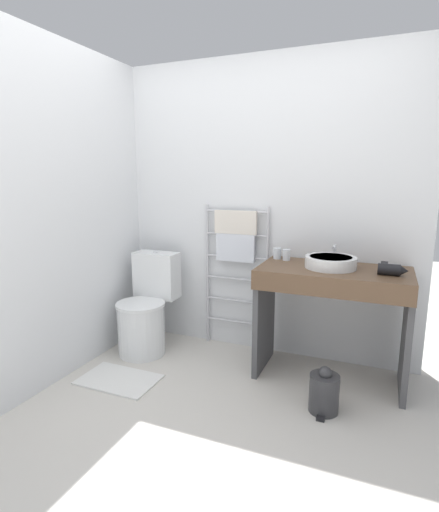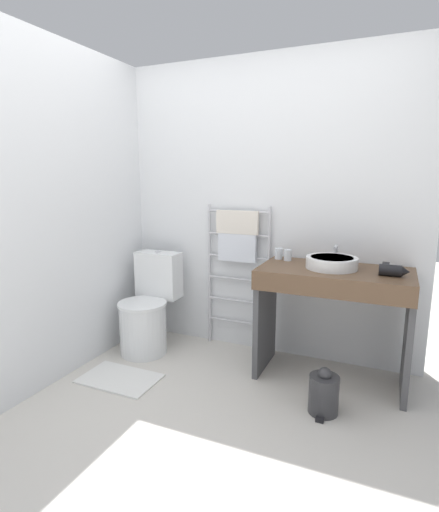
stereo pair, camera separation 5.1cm
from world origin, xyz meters
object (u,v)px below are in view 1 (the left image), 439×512
sink_basin (331,262)px  hair_dryer (390,269)px  towel_radiator (236,249)px  toilet (146,312)px  trash_bin (324,392)px  cup_near_wall (277,253)px  cup_near_edge (287,255)px

sink_basin → hair_dryer: (0.39, -0.06, -0.01)m
towel_radiator → hair_dryer: 1.22m
toilet → towel_radiator: size_ratio=0.67×
toilet → sink_basin: size_ratio=2.33×
trash_bin → hair_dryer: bearing=51.2°
toilet → cup_near_wall: bearing=14.5°
toilet → cup_near_edge: 1.26m
cup_near_edge → trash_bin: cup_near_edge is taller
cup_near_wall → trash_bin: 1.08m
cup_near_wall → trash_bin: size_ratio=0.28×
sink_basin → cup_near_edge: bearing=158.6°
cup_near_wall → cup_near_edge: 0.08m
towel_radiator → sink_basin: towel_radiator is taller
toilet → towel_radiator: bearing=27.3°
sink_basin → cup_near_wall: bearing=159.0°
cup_near_edge → hair_dryer: cup_near_edge is taller
toilet → cup_near_wall: 1.20m
toilet → cup_near_wall: (1.04, 0.27, 0.53)m
cup_near_wall → hair_dryer: cup_near_wall is taller
cup_near_wall → trash_bin: bearing=-52.4°
sink_basin → cup_near_wall: (-0.42, 0.16, 0.00)m
cup_near_wall → toilet: bearing=-165.5°
toilet → sink_basin: 1.56m
towel_radiator → hair_dryer: size_ratio=6.61×
toilet → towel_radiator: 0.92m
hair_dryer → trash_bin: (-0.33, -0.41, -0.73)m
towel_radiator → cup_near_edge: towel_radiator is taller
hair_dryer → cup_near_wall: bearing=165.0°
towel_radiator → toilet: bearing=-152.7°
toilet → trash_bin: size_ratio=2.73×
sink_basin → towel_radiator: bearing=163.3°
toilet → trash_bin: 1.58m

